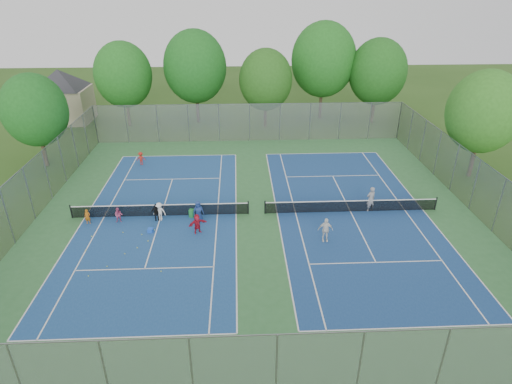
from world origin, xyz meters
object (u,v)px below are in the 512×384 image
net_right (351,206)px  instructor (371,199)px  net_left (160,210)px  ball_hopper (192,213)px  ball_crate (151,230)px

net_right → instructor: 1.53m
net_left → ball_hopper: 2.29m
ball_crate → instructor: 15.99m
instructor → ball_crate: bearing=-11.4°
ball_hopper → instructor: (13.17, 0.35, 0.67)m
net_left → instructor: bearing=0.3°
net_right → instructor: instructor is taller
net_left → instructor: (15.44, 0.09, 0.52)m
net_right → ball_crate: bearing=-171.2°
net_right → ball_crate: (-14.37, -2.21, -0.31)m
ball_crate → ball_hopper: size_ratio=0.55×
net_left → ball_hopper: bearing=-6.5°
ball_crate → net_left: bearing=80.6°
net_right → instructor: bearing=3.6°
net_right → ball_crate: 14.54m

